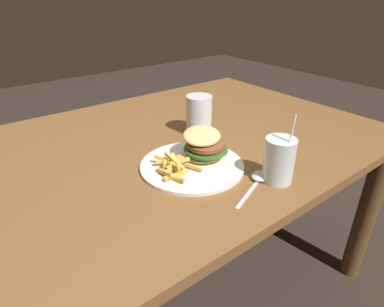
% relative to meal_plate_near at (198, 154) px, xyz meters
% --- Properties ---
extents(ground_plane, '(8.00, 8.00, 0.00)m').
position_rel_meal_plate_near_xyz_m(ground_plane, '(-0.01, 0.19, -0.75)').
color(ground_plane, '#2D231E').
extents(dining_table, '(1.61, 1.04, 0.72)m').
position_rel_meal_plate_near_xyz_m(dining_table, '(-0.01, 0.19, -0.14)').
color(dining_table, brown).
rests_on(dining_table, ground_plane).
extents(meal_plate_near, '(0.31, 0.31, 0.11)m').
position_rel_meal_plate_near_xyz_m(meal_plate_near, '(0.00, 0.00, 0.00)').
color(meal_plate_near, white).
rests_on(meal_plate_near, dining_table).
extents(beer_glass, '(0.09, 0.09, 0.14)m').
position_rel_meal_plate_near_xyz_m(beer_glass, '(0.15, 0.18, 0.04)').
color(beer_glass, silver).
rests_on(beer_glass, dining_table).
extents(juice_glass, '(0.08, 0.08, 0.20)m').
position_rel_meal_plate_near_xyz_m(juice_glass, '(0.11, -0.21, 0.03)').
color(juice_glass, silver).
rests_on(juice_glass, dining_table).
extents(spoon, '(0.19, 0.10, 0.02)m').
position_rel_meal_plate_near_xyz_m(spoon, '(0.08, -0.18, -0.02)').
color(spoon, silver).
rests_on(spoon, dining_table).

